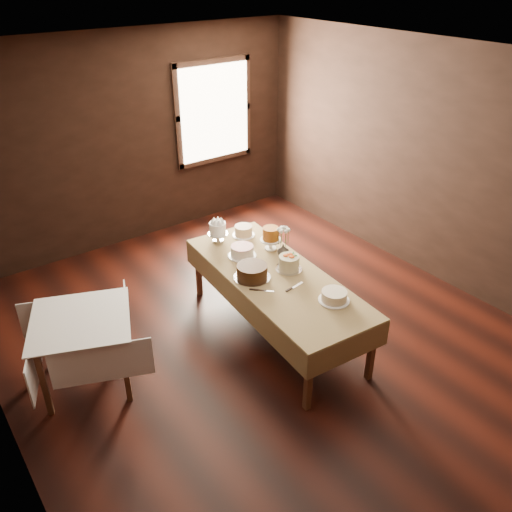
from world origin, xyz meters
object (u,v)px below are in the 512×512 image
Objects in this scene: cake_meringue at (218,233)px; cake_cream at (334,296)px; cake_flowers at (289,263)px; cake_speckled at (244,231)px; flower_vase at (283,250)px; side_table at (81,327)px; cake_server_e at (266,291)px; cake_lattice at (242,252)px; cake_server_d at (284,259)px; cake_caramel at (271,240)px; display_table at (276,279)px; cake_server_c at (256,264)px; cake_server_a at (297,285)px; cake_chocolate at (252,272)px.

cake_cream is at bearing -82.20° from cake_meringue.
cake_meringue is 0.90× the size of cake_flowers.
flower_vase is at bearing -83.31° from cake_speckled.
side_table is 4.28× the size of cake_meringue.
cake_server_e is at bearing 128.94° from cake_cream.
cake_speckled reaches higher than cake_lattice.
flower_vase is at bearing 37.64° from cake_server_d.
cake_caramel is (0.36, -0.50, 0.01)m from cake_meringue.
display_table is 6.99× the size of cake_lattice.
cake_meringue is 0.68m from cake_server_c.
flower_vase is at bearing 62.28° from cake_flowers.
cake_caramel reaches higher than cake_server_e.
cake_meringue reaches higher than cake_server_c.
display_table is 9.97× the size of cake_server_e.
cake_flowers is at bearing 88.45° from cake_cream.
cake_speckled is 0.95× the size of cake_caramel.
cake_server_e reaches higher than display_table.
cake_lattice is 0.35m from cake_caramel.
side_table is (-1.88, 0.45, -0.02)m from display_table.
cake_lattice is (1.83, 0.07, 0.13)m from side_table.
side_table reaches higher than cake_server_a.
cake_cream is at bearing -80.35° from cake_lattice.
cake_speckled is 0.71m from cake_server_d.
cake_lattice is at bearing 99.65° from cake_cream.
cake_meringue is (-0.07, 0.97, 0.16)m from display_table.
cake_cream is at bearing -77.38° from display_table.
flower_vase is (0.36, -0.25, 0.01)m from cake_lattice.
flower_vase is (0.07, -0.63, 0.01)m from cake_speckled.
cake_caramel is at bearing 75.42° from cake_flowers.
flower_vase reaches higher than cake_speckled.
cake_server_e is at bearing 148.14° from cake_server_c.
cake_server_e is (-0.19, -1.14, -0.11)m from cake_meringue.
cake_meringue is 0.77× the size of cake_lattice.
cake_chocolate is 1.56× the size of cake_server_a.
cake_chocolate reaches higher than flower_vase.
cake_speckled reaches higher than cake_server_c.
cake_cream is (2.03, -1.13, 0.12)m from side_table.
cake_lattice is 0.73m from cake_server_e.
cake_meringue is 0.99m from cake_flowers.
cake_server_c is 0.35m from flower_vase.
cake_server_d is (-0.02, -0.27, -0.11)m from cake_caramel.
cake_speckled is 1.08× the size of cake_server_a.
cake_flowers reaches higher than cake_server_c.
cake_server_e is (1.62, -0.63, 0.08)m from side_table.
display_table is 0.29m from cake_server_a.
cake_server_a is 1.81× the size of flower_vase.
cake_flowers is at bearing -141.90° from cake_server_d.
cake_flowers is 0.47m from cake_server_e.
side_table reaches higher than cake_server_d.
cake_caramel is at bearing -54.05° from cake_meringue.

